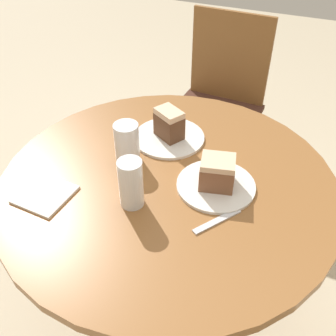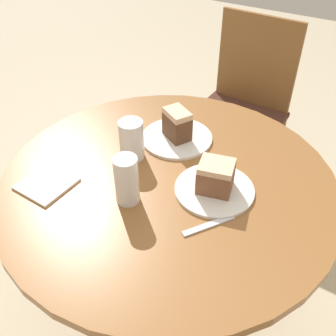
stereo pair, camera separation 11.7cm
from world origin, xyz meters
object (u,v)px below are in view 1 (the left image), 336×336
at_px(cake_slice_far, 169,124).
at_px(glass_water, 131,186).
at_px(plate_far, 169,137).
at_px(cake_slice_near, 217,172).
at_px(glass_lemonade, 127,145).
at_px(plate_near, 216,185).
at_px(chair, 218,103).

distance_m(cake_slice_far, glass_water, 0.33).
relative_size(plate_far, cake_slice_far, 2.14).
bearing_deg(cake_slice_near, plate_far, 141.92).
bearing_deg(glass_water, glass_lemonade, 120.44).
xyz_separation_m(plate_near, glass_water, (-0.20, -0.16, 0.06)).
xyz_separation_m(cake_slice_near, glass_lemonade, (-0.30, 0.02, 0.00)).
distance_m(plate_near, cake_slice_near, 0.05).
distance_m(plate_near, plate_far, 0.28).
distance_m(plate_near, glass_lemonade, 0.31).
bearing_deg(cake_slice_far, cake_slice_near, -38.08).
bearing_deg(plate_far, cake_slice_near, -38.08).
relative_size(cake_slice_near, cake_slice_far, 1.01).
bearing_deg(chair, glass_water, -84.08).
xyz_separation_m(chair, glass_lemonade, (-0.05, -0.91, 0.33)).
xyz_separation_m(plate_near, glass_lemonade, (-0.30, 0.02, 0.05)).
relative_size(chair, glass_lemonade, 6.93).
relative_size(glass_lemonade, glass_water, 0.89).
xyz_separation_m(chair, cake_slice_far, (0.03, -0.76, 0.33)).
distance_m(glass_lemonade, glass_water, 0.20).
bearing_deg(chair, plate_near, -71.72).
bearing_deg(cake_slice_near, chair, 105.25).
height_order(plate_far, cake_slice_near, cake_slice_near).
height_order(plate_far, cake_slice_far, cake_slice_far).
bearing_deg(plate_far, glass_water, -85.84).
xyz_separation_m(plate_far, glass_lemonade, (-0.08, -0.16, 0.05)).
height_order(plate_far, glass_lemonade, glass_lemonade).
xyz_separation_m(glass_lemonade, glass_water, (0.10, -0.17, 0.01)).
relative_size(cake_slice_far, glass_lemonade, 0.87).
distance_m(plate_far, cake_slice_near, 0.29).
distance_m(chair, plate_far, 0.81).
bearing_deg(glass_water, chair, 92.89).
xyz_separation_m(cake_slice_far, glass_water, (0.02, -0.33, 0.00)).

